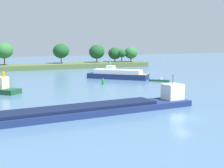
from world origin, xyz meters
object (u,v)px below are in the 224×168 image
at_px(fishing_skiff, 160,80).
at_px(channel_buoy_green, 103,82).
at_px(cargo_barge, 90,109).
at_px(white_riverboat, 118,74).

distance_m(fishing_skiff, channel_buoy_green, 17.56).
relative_size(cargo_barge, channel_buoy_green, 20.96).
height_order(cargo_barge, fishing_skiff, cargo_barge).
distance_m(white_riverboat, channel_buoy_green, 13.73).
xyz_separation_m(white_riverboat, cargo_barge, (-24.33, -42.21, -0.52)).
bearing_deg(cargo_barge, white_riverboat, 60.03).
xyz_separation_m(fishing_skiff, channel_buoy_green, (-17.55, 0.08, 0.56)).
bearing_deg(cargo_barge, fishing_skiff, 44.11).
relative_size(white_riverboat, fishing_skiff, 3.09).
height_order(white_riverboat, cargo_barge, cargo_barge).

